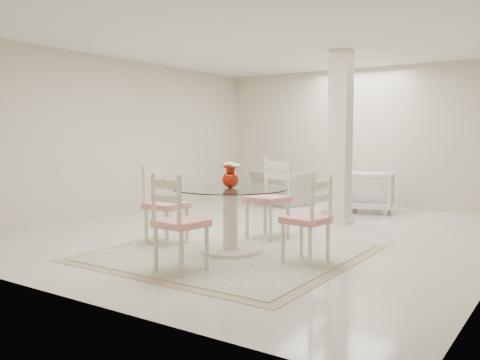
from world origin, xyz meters
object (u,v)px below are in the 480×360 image
Objects in this scene: column at (340,137)px; dining_chair_west at (162,199)px; dining_table at (230,220)px; red_vase at (231,176)px; recliner_taupe at (282,188)px; armchair_white at (370,191)px; dining_chair_east at (311,213)px; dining_chair_north at (271,192)px; side_table at (335,200)px; dining_chair_south at (176,216)px.

dining_chair_west is (-1.24, -2.73, -0.77)m from column.
dining_table is 0.52m from red_vase.
recliner_taupe is at bearing 111.36° from red_vase.
red_vase is 4.13m from armchair_white.
dining_chair_north is at bearing -124.90° from dining_chair_east.
side_table is at bearing 93.59° from dining_table.
dining_chair_west is 1.06× the size of recliner_taupe.
dining_chair_south is at bearing -86.54° from side_table.
dining_chair_west reaches higher than dining_chair_east.
red_vase reaches higher than side_table.
dining_chair_south is 1.35× the size of armchair_white.
dining_chair_west reaches higher than side_table.
dining_chair_east reaches higher than dining_table.
dining_chair_east is at bearing -84.91° from dining_chair_west.
dining_chair_east reaches higher than side_table.
side_table is (-0.17, 2.53, -0.38)m from dining_chair_north.
dining_chair_west is at bearing 60.89° from armchair_white.
dining_table is 1.12× the size of dining_chair_north.
armchair_white is at bearing 50.72° from side_table.
recliner_taupe is 1.95× the size of side_table.
dining_table is at bearing -79.65° from dining_chair_east.
dining_chair_west is (-1.02, -0.06, 0.19)m from dining_table.
armchair_white is (1.23, 4.15, -0.21)m from dining_chair_west.
column is 2.71m from red_vase.
red_vase is 3.62m from side_table.
dining_chair_north is 3.38m from recliner_taupe.
dining_table is 3.57m from side_table.
dining_chair_east is (1.02, 0.05, -0.36)m from red_vase.
column reaches higher than dining_chair_north.
dining_chair_north is 2.05m from dining_chair_south.
armchair_white is 1.54× the size of side_table.
dining_chair_north reaches higher than armchair_white.
dining_chair_west is (-2.04, -0.11, 0.03)m from dining_chair_east.
dining_chair_west is 1.00× the size of dining_chair_south.
dining_chair_south is (-0.17, -3.69, -0.77)m from column.
column is 2.44× the size of dining_chair_west.
dining_chair_south is 4.60m from side_table.
armchair_white reaches higher than recliner_taupe.
column is at bearing 85.19° from red_vase.
dining_chair_south is (-0.96, -1.07, 0.03)m from dining_chair_east.
armchair_white is (1.79, 0.07, 0.04)m from recliner_taupe.
dining_chair_east is at bearing -73.19° from column.
dining_table reaches higher than recliner_taupe.
recliner_taupe is at bearing 123.32° from dining_chair_north.
column is at bearing -22.47° from dining_chair_west.
column is at bearing 162.58° from recliner_taupe.
column is 1.72m from armchair_white.
side_table is (-0.44, -0.54, -0.13)m from armchair_white.
dining_chair_east is at bearing -35.97° from dining_chair_north.
dining_chair_east is 3.73m from side_table.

